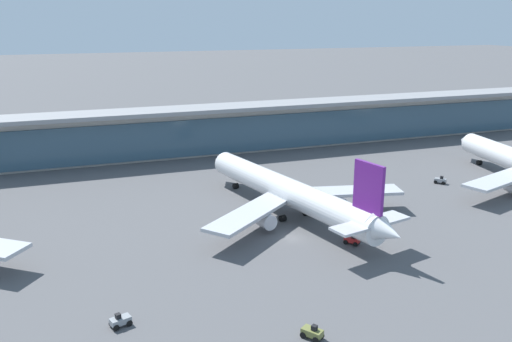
% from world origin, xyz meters
% --- Properties ---
extents(ground_plane, '(1200.00, 1200.00, 0.00)m').
position_xyz_m(ground_plane, '(0.00, 0.00, 0.00)').
color(ground_plane, '#515154').
extents(airliner_centre_stand, '(48.45, 64.01, 17.22)m').
position_xyz_m(airliner_centre_stand, '(4.29, 11.31, 5.42)').
color(airliner_centre_stand, white).
rests_on(airliner_centre_stand, ground).
extents(service_truck_near_nose_olive, '(3.03, 3.32, 2.05)m').
position_xyz_m(service_truck_near_nose_olive, '(-11.12, -32.03, 0.87)').
color(service_truck_near_nose_olive, olive).
rests_on(service_truck_near_nose_olive, ground).
extents(service_truck_under_wing_grey, '(3.24, 2.47, 2.05)m').
position_xyz_m(service_truck_under_wing_grey, '(-35.07, -20.35, 0.87)').
color(service_truck_under_wing_grey, gray).
rests_on(service_truck_under_wing_grey, ground).
extents(service_truck_by_tail_grey, '(3.13, 3.29, 2.05)m').
position_xyz_m(service_truck_by_tail_grey, '(50.36, 19.87, 0.87)').
color(service_truck_by_tail_grey, gray).
rests_on(service_truck_by_tail_grey, ground).
extents(service_truck_at_far_stand_red, '(3.14, 3.29, 2.05)m').
position_xyz_m(service_truck_at_far_stand_red, '(9.47, -6.44, 0.87)').
color(service_truck_at_far_stand_red, '#B21E1E').
rests_on(service_truck_at_far_stand_red, ground).
extents(terminal_building, '(258.20, 12.80, 15.20)m').
position_xyz_m(terminal_building, '(0.00, 70.98, 7.87)').
color(terminal_building, beige).
rests_on(terminal_building, ground).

